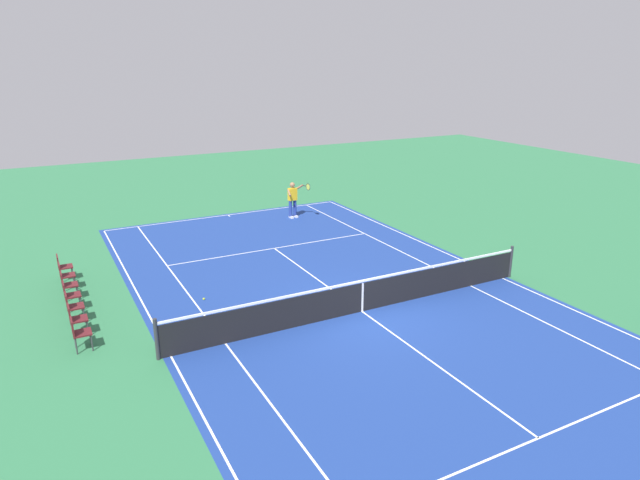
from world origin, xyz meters
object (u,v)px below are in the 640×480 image
object	(u,v)px
tennis_net	(362,296)
spectator_chair_4	(67,284)
spectator_chair_2	(72,305)
spectator_chair_3	(69,294)
tennis_player_near	(293,198)
spectator_chair_1	(75,318)
tennis_ball	(204,299)
spectator_chair_5	(65,274)
spectator_chair_6	(62,265)
spectator_chair_0	(78,331)

from	to	relation	value
tennis_net	spectator_chair_4	distance (m)	8.87
spectator_chair_2	spectator_chair_3	xyz separation A→B (m)	(0.88, 0.00, 0.00)
tennis_player_near	spectator_chair_1	bearing A→B (deg)	128.18
tennis_ball	spectator_chair_5	distance (m)	4.60
spectator_chair_5	spectator_chair_2	bearing A→B (deg)	180.00
spectator_chair_6	spectator_chair_1	bearing A→B (deg)	180.00
tennis_player_near	spectator_chair_6	distance (m)	10.55
spectator_chair_0	spectator_chair_4	bearing A→B (deg)	0.00
tennis_ball	spectator_chair_3	distance (m)	3.79
spectator_chair_0	tennis_ball	bearing A→B (deg)	-66.55
spectator_chair_5	tennis_ball	bearing A→B (deg)	-128.00
spectator_chair_3	spectator_chair_6	distance (m)	2.63
spectator_chair_2	spectator_chair_6	xyz separation A→B (m)	(3.51, 0.00, 0.00)
tennis_ball	spectator_chair_6	xyz separation A→B (m)	(3.70, 3.61, 0.49)
tennis_ball	spectator_chair_2	size ratio (longest dim) A/B	0.08
tennis_net	spectator_chair_0	xyz separation A→B (m)	(1.36, 7.42, 0.03)
tennis_net	spectator_chair_5	size ratio (longest dim) A/B	13.30
tennis_net	spectator_chair_0	size ratio (longest dim) A/B	13.30
tennis_player_near	spectator_chair_0	world-z (taller)	tennis_player_near
spectator_chair_1	spectator_chair_2	size ratio (longest dim) A/B	1.00
tennis_net	tennis_player_near	distance (m)	10.39
tennis_ball	spectator_chair_1	size ratio (longest dim) A/B	0.08
tennis_player_near	spectator_chair_6	size ratio (longest dim) A/B	1.93
spectator_chair_0	spectator_chair_2	xyz separation A→B (m)	(1.75, 0.00, 0.00)
spectator_chair_2	tennis_ball	bearing A→B (deg)	-92.99
tennis_net	spectator_chair_0	world-z (taller)	tennis_net
tennis_player_near	spectator_chair_3	bearing A→B (deg)	121.40
spectator_chair_0	spectator_chair_2	distance (m)	1.75
spectator_chair_1	spectator_chair_6	distance (m)	4.38
spectator_chair_4	spectator_chair_5	bearing A→B (deg)	0.00
spectator_chair_0	spectator_chair_3	bearing A→B (deg)	0.00
spectator_chair_3	tennis_player_near	bearing A→B (deg)	-58.60
spectator_chair_2	spectator_chair_6	world-z (taller)	same
tennis_net	tennis_ball	bearing A→B (deg)	52.51
spectator_chair_1	spectator_chair_4	xyz separation A→B (m)	(2.63, 0.00, 0.00)
tennis_net	spectator_chair_6	size ratio (longest dim) A/B	13.30
tennis_net	spectator_chair_4	bearing A→B (deg)	56.75
tennis_player_near	tennis_ball	distance (m)	9.60
tennis_player_near	spectator_chair_2	distance (m)	12.15
tennis_ball	spectator_chair_0	size ratio (longest dim) A/B	0.08
tennis_player_near	spectator_chair_4	xyz separation A→B (m)	(-5.20, 9.96, -0.41)
tennis_ball	spectator_chair_6	size ratio (longest dim) A/B	0.08
spectator_chair_4	spectator_chair_1	bearing A→B (deg)	180.00
spectator_chair_4	spectator_chair_6	size ratio (longest dim) A/B	1.00
spectator_chair_1	spectator_chair_5	world-z (taller)	same
spectator_chair_1	spectator_chair_2	world-z (taller)	same
spectator_chair_0	spectator_chair_3	xyz separation A→B (m)	(2.63, 0.00, 0.00)
tennis_ball	spectator_chair_0	xyz separation A→B (m)	(-1.57, 3.61, 0.49)
tennis_player_near	spectator_chair_2	size ratio (longest dim) A/B	1.93
spectator_chair_1	tennis_ball	bearing A→B (deg)	-79.19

